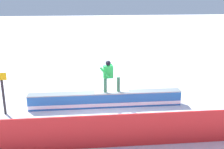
{
  "coord_description": "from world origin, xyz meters",
  "views": [
    {
      "loc": [
        1.21,
        10.59,
        4.58
      ],
      "look_at": [
        -0.13,
        1.0,
        1.74
      ],
      "focal_mm": 42.33,
      "sensor_mm": 36.0,
      "label": 1
    }
  ],
  "objects": [
    {
      "name": "safety_fence",
      "position": [
        0.0,
        3.24,
        0.56
      ],
      "size": [
        10.08,
        0.43,
        1.11
      ],
      "primitive_type": "cube",
      "rotation": [
        0.0,
        0.0,
        -0.04
      ],
      "color": "red",
      "rests_on": "ground_plane"
    },
    {
      "name": "trail_marker",
      "position": [
        4.15,
        0.17,
        0.94
      ],
      "size": [
        0.4,
        0.1,
        1.74
      ],
      "color": "#262628",
      "rests_on": "ground_plane"
    },
    {
      "name": "grind_box",
      "position": [
        0.0,
        0.0,
        0.3
      ],
      "size": [
        6.59,
        0.72,
        0.66
      ],
      "color": "#2466B7",
      "rests_on": "ground_plane"
    },
    {
      "name": "snowboarder",
      "position": [
        -0.15,
        0.02,
        1.42
      ],
      "size": [
        1.51,
        0.45,
        1.4
      ],
      "color": "silver",
      "rests_on": "grind_box"
    },
    {
      "name": "ground_plane",
      "position": [
        0.0,
        0.0,
        0.0
      ],
      "size": [
        120.0,
        120.0,
        0.0
      ],
      "primitive_type": "plane",
      "color": "white"
    }
  ]
}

